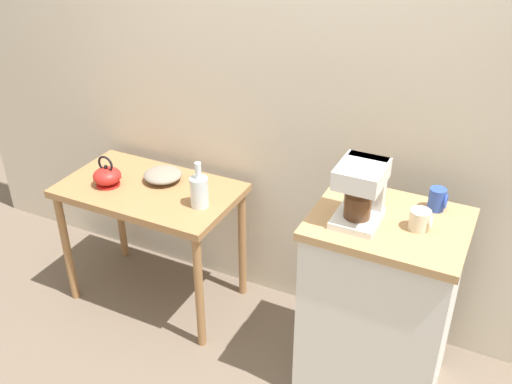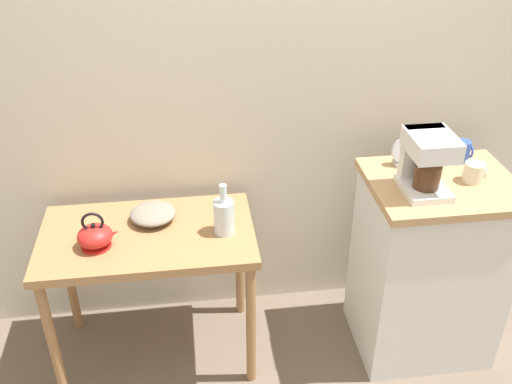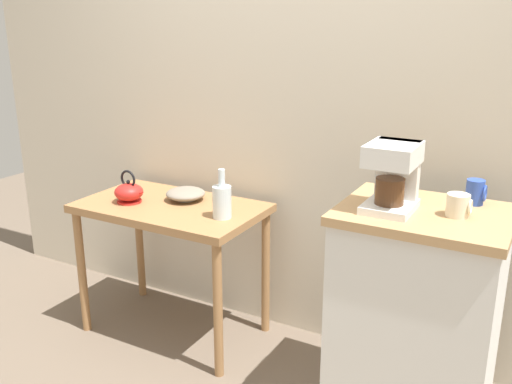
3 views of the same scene
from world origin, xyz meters
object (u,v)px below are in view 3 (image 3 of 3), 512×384
object	(u,v)px
bowl_stoneware	(186,194)
mug_blue	(476,192)
glass_carafe_vase	(222,201)
coffee_maker	(393,173)
table_clock	(405,181)
teakettle	(129,192)
mug_small_cream	(458,205)

from	to	relation	value
bowl_stoneware	mug_blue	distance (m)	1.43
glass_carafe_vase	coffee_maker	size ratio (longest dim) A/B	0.92
mug_blue	table_clock	bearing A→B (deg)	-179.26
coffee_maker	mug_blue	distance (m)	0.36
bowl_stoneware	teakettle	size ratio (longest dim) A/B	1.13
teakettle	coffee_maker	size ratio (longest dim) A/B	0.69
teakettle	table_clock	distance (m)	1.39
teakettle	glass_carafe_vase	size ratio (longest dim) A/B	0.76
mug_blue	teakettle	bearing A→B (deg)	-174.66
mug_blue	table_clock	xyz separation A→B (m)	(-0.28, -0.00, 0.01)
coffee_maker	bowl_stoneware	bearing A→B (deg)	168.58
bowl_stoneware	glass_carafe_vase	size ratio (longest dim) A/B	0.86
mug_blue	bowl_stoneware	bearing A→B (deg)	179.42
teakettle	mug_blue	world-z (taller)	mug_blue
teakettle	coffee_maker	bearing A→B (deg)	-2.59
mug_blue	table_clock	size ratio (longest dim) A/B	0.77
bowl_stoneware	coffee_maker	size ratio (longest dim) A/B	0.79
bowl_stoneware	table_clock	world-z (taller)	table_clock
mug_blue	coffee_maker	bearing A→B (deg)	-141.59
coffee_maker	mug_small_cream	xyz separation A→B (m)	(0.24, 0.03, -0.10)
glass_carafe_vase	mug_blue	bearing A→B (deg)	6.21
bowl_stoneware	mug_small_cream	world-z (taller)	mug_small_cream
teakettle	mug_small_cream	bearing A→B (deg)	-1.03
bowl_stoneware	mug_blue	world-z (taller)	mug_blue
teakettle	mug_small_cream	size ratio (longest dim) A/B	1.99
teakettle	table_clock	world-z (taller)	table_clock
mug_small_cream	table_clock	world-z (taller)	table_clock
coffee_maker	mug_blue	world-z (taller)	coffee_maker
coffee_maker	mug_blue	bearing A→B (deg)	38.41
teakettle	glass_carafe_vase	xyz separation A→B (m)	(0.54, 0.03, 0.03)
bowl_stoneware	glass_carafe_vase	xyz separation A→B (m)	(0.31, -0.13, 0.05)
bowl_stoneware	teakettle	xyz separation A→B (m)	(-0.23, -0.17, 0.02)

